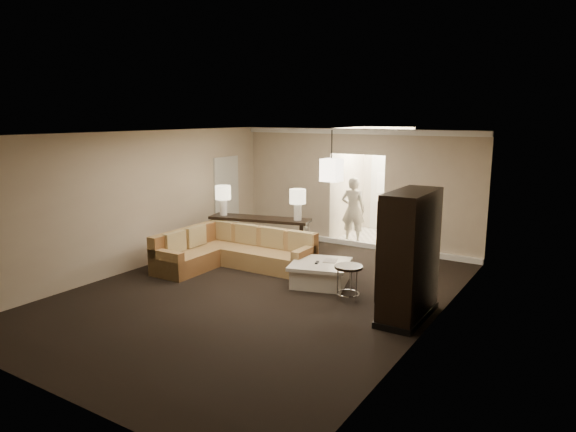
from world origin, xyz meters
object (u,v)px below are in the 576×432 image
Objects in this scene: sectional_sofa at (232,252)px; coffee_table at (320,273)px; drink_table at (348,275)px; armoire at (409,258)px; person at (353,206)px; console_table at (260,233)px.

coffee_table is at bearing -0.94° from sectional_sofa.
drink_table is at bearing -30.30° from coffee_table.
armoire is at bearing -19.87° from coffee_table.
sectional_sofa is 1.50× the size of person.
armoire is 3.32× the size of drink_table.
sectional_sofa reaches higher than drink_table.
person is (1.20, 3.30, 0.58)m from sectional_sofa.
sectional_sofa is 2.09m from coffee_table.
drink_table is at bearing 168.59° from armoire.
console_table is 3.88× the size of drink_table.
drink_table is (2.88, -1.47, -0.09)m from console_table.
armoire is at bearing -36.60° from console_table.
person is (1.19, 2.30, 0.38)m from console_table.
sectional_sofa is 1.35× the size of armoire.
drink_table is at bearing -10.09° from sectional_sofa.
coffee_table is 3.48m from person.
person is (-0.89, 3.30, 0.68)m from coffee_table.
console_table is at bearing 154.33° from coffee_table.
console_table is (-2.08, 1.00, 0.31)m from coffee_table.
drink_table is (2.88, -0.47, 0.11)m from sectional_sofa.
armoire is (3.99, -1.69, 0.43)m from console_table.
armoire reaches higher than console_table.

